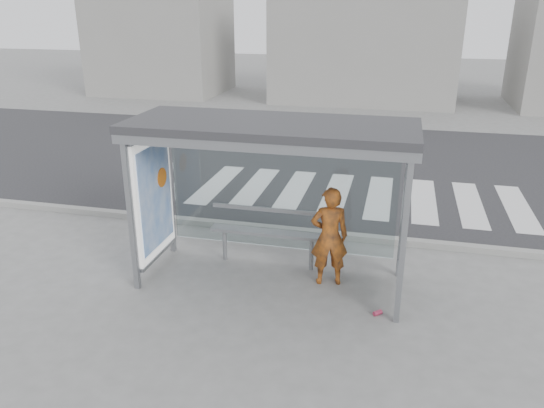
% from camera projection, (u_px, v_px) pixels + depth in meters
% --- Properties ---
extents(ground, '(80.00, 80.00, 0.00)m').
position_uv_depth(ground, '(271.00, 281.00, 8.60)').
color(ground, slate).
rests_on(ground, ground).
extents(road, '(30.00, 10.00, 0.01)m').
position_uv_depth(road, '(330.00, 163.00, 14.96)').
color(road, '#252527').
rests_on(road, ground).
extents(curb, '(30.00, 0.18, 0.12)m').
position_uv_depth(curb, '(295.00, 231.00, 10.35)').
color(curb, gray).
rests_on(curb, ground).
extents(crosswalk, '(7.55, 3.00, 0.00)m').
position_uv_depth(crosswalk, '(358.00, 195.00, 12.47)').
color(crosswalk, silver).
rests_on(crosswalk, ground).
extents(bus_shelter, '(4.25, 1.65, 2.62)m').
position_uv_depth(bus_shelter, '(248.00, 161.00, 8.03)').
color(bus_shelter, gray).
rests_on(bus_shelter, ground).
extents(building_left, '(6.00, 5.00, 6.00)m').
position_uv_depth(building_left, '(161.00, 30.00, 26.10)').
color(building_left, gray).
rests_on(building_left, ground).
extents(building_center, '(8.00, 5.00, 5.00)m').
position_uv_depth(building_center, '(365.00, 44.00, 24.07)').
color(building_center, gray).
rests_on(building_center, ground).
extents(person, '(0.67, 0.52, 1.63)m').
position_uv_depth(person, '(329.00, 236.00, 8.28)').
color(person, '#D05813').
rests_on(person, ground).
extents(bench, '(1.96, 0.24, 1.01)m').
position_uv_depth(bench, '(267.00, 232.00, 8.96)').
color(bench, gray).
rests_on(bench, ground).
extents(soda_can, '(0.14, 0.14, 0.07)m').
position_uv_depth(soda_can, '(378.00, 313.00, 7.66)').
color(soda_can, '#E6436B').
rests_on(soda_can, ground).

